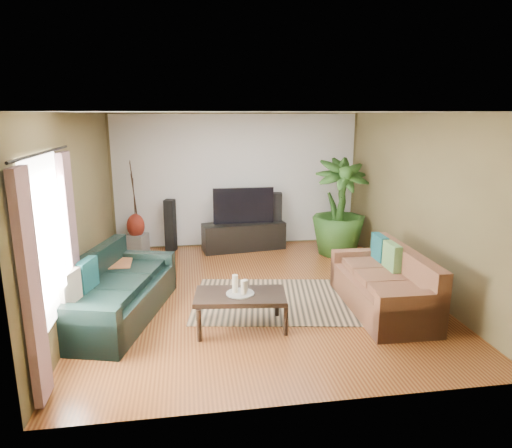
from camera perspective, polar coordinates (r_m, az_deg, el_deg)
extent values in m
plane|color=brown|center=(7.05, 0.25, -8.70)|extent=(5.50, 5.50, 0.00)
plane|color=white|center=(6.52, 0.28, 13.81)|extent=(5.50, 5.50, 0.00)
plane|color=brown|center=(9.34, -2.39, 5.46)|extent=(5.00, 0.00, 5.00)
plane|color=brown|center=(4.05, 6.39, -5.66)|extent=(5.00, 0.00, 5.00)
plane|color=brown|center=(6.74, -21.24, 1.31)|extent=(0.00, 5.50, 5.50)
plane|color=brown|center=(7.46, 19.62, 2.57)|extent=(0.00, 5.50, 5.50)
plane|color=white|center=(9.33, -2.38, 5.45)|extent=(4.90, 0.00, 4.90)
plane|color=white|center=(5.21, -24.70, -1.88)|extent=(0.00, 1.80, 1.80)
cube|color=gray|center=(4.59, -26.27, -7.36)|extent=(0.08, 0.35, 2.20)
cube|color=gray|center=(5.96, -22.10, -2.27)|extent=(0.08, 0.35, 2.20)
cylinder|color=black|center=(5.05, -25.17, 8.02)|extent=(0.03, 1.90, 0.03)
cube|color=black|center=(6.42, -17.01, -7.57)|extent=(1.51, 2.40, 0.85)
cube|color=brown|center=(6.62, 15.49, -6.81)|extent=(0.92, 1.98, 0.85)
cube|color=tan|center=(6.81, 2.59, -9.50)|extent=(2.65, 2.07, 0.01)
cube|color=black|center=(5.91, -1.97, -10.82)|extent=(1.21, 0.76, 0.47)
cylinder|color=gray|center=(5.82, -1.99, -8.65)|extent=(0.35, 0.35, 0.02)
cylinder|color=#F2EACC|center=(5.79, -2.63, -7.45)|extent=(0.07, 0.07, 0.23)
cylinder|color=silver|center=(5.75, -1.55, -7.90)|extent=(0.07, 0.07, 0.18)
cylinder|color=beige|center=(5.85, -1.38, -7.67)|extent=(0.07, 0.07, 0.15)
cube|color=black|center=(9.18, -1.55, -1.54)|extent=(1.69, 0.72, 0.55)
cube|color=black|center=(9.06, -1.59, 2.33)|extent=(1.20, 0.07, 0.71)
cube|color=black|center=(9.20, -10.65, -0.16)|extent=(0.24, 0.26, 1.04)
cube|color=black|center=(9.36, 2.60, 0.54)|extent=(0.23, 0.25, 1.12)
imported|color=#224717|center=(8.90, 10.38, 2.07)|extent=(1.09, 1.09, 1.85)
cylinder|color=black|center=(9.09, 10.17, -2.84)|extent=(0.34, 0.34, 0.27)
cube|color=gray|center=(9.29, -14.67, -2.37)|extent=(0.48, 0.48, 0.37)
ellipsoid|color=maroon|center=(9.20, -14.80, -0.23)|extent=(0.34, 0.34, 0.48)
cube|color=brown|center=(7.16, -17.19, -6.68)|extent=(0.52, 0.52, 0.53)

